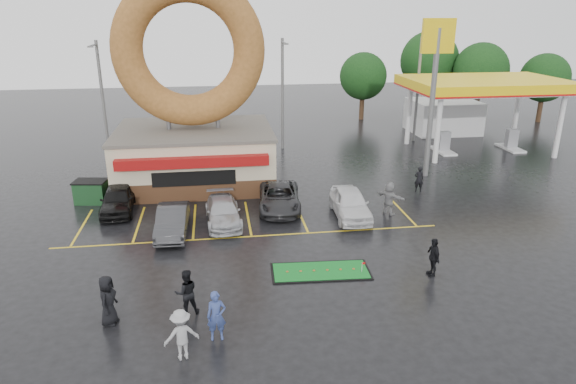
{
  "coord_description": "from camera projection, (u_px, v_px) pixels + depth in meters",
  "views": [
    {
      "loc": [
        -1.6,
        -20.9,
        11.1
      ],
      "look_at": [
        1.98,
        3.83,
        2.2
      ],
      "focal_mm": 32.0,
      "sensor_mm": 36.0,
      "label": 1
    }
  ],
  "objects": [
    {
      "name": "shell_sign",
      "position": [
        435.0,
        69.0,
        33.89
      ],
      "size": [
        2.2,
        0.36,
        10.6
      ],
      "color": "slate",
      "rests_on": "ground"
    },
    {
      "name": "person_blackjkt",
      "position": [
        186.0,
        292.0,
        19.57
      ],
      "size": [
        1.02,
        0.87,
        1.85
      ],
      "primitive_type": "imported",
      "rotation": [
        0.0,
        0.0,
        3.35
      ],
      "color": "black",
      "rests_on": "ground"
    },
    {
      "name": "tree_far_d",
      "position": [
        363.0,
        76.0,
        53.63
      ],
      "size": [
        4.9,
        4.9,
        7.0
      ],
      "color": "#332114",
      "rests_on": "ground"
    },
    {
      "name": "dumpster",
      "position": [
        91.0,
        192.0,
        31.12
      ],
      "size": [
        1.95,
        1.45,
        1.3
      ],
      "primitive_type": "cube",
      "rotation": [
        0.0,
        0.0,
        -0.14
      ],
      "color": "#194320",
      "rests_on": "ground"
    },
    {
      "name": "person_bystander",
      "position": [
        108.0,
        300.0,
        18.91
      ],
      "size": [
        0.81,
        1.07,
        1.96
      ],
      "primitive_type": "imported",
      "rotation": [
        0.0,
        0.0,
        1.36
      ],
      "color": "black",
      "rests_on": "ground"
    },
    {
      "name": "tree_far_a",
      "position": [
        481.0,
        70.0,
        53.16
      ],
      "size": [
        5.6,
        5.6,
        8.0
      ],
      "color": "#332114",
      "rests_on": "ground"
    },
    {
      "name": "car_white",
      "position": [
        350.0,
        203.0,
        28.94
      ],
      "size": [
        2.08,
        4.72,
        1.58
      ],
      "primitive_type": "imported",
      "rotation": [
        0.0,
        0.0,
        -0.05
      ],
      "color": "silver",
      "rests_on": "ground"
    },
    {
      "name": "person_walker_far",
      "position": [
        419.0,
        179.0,
        32.91
      ],
      "size": [
        0.64,
        0.44,
        1.68
      ],
      "primitive_type": "imported",
      "rotation": [
        0.0,
        0.0,
        3.08
      ],
      "color": "black",
      "rests_on": "ground"
    },
    {
      "name": "tree_far_b",
      "position": [
        545.0,
        78.0,
        52.32
      ],
      "size": [
        4.9,
        4.9,
        7.0
      ],
      "color": "#332114",
      "rests_on": "ground"
    },
    {
      "name": "person_cameraman",
      "position": [
        433.0,
        257.0,
        22.47
      ],
      "size": [
        0.45,
        1.04,
        1.76
      ],
      "primitive_type": "imported",
      "rotation": [
        0.0,
        0.0,
        -1.55
      ],
      "color": "black",
      "rests_on": "ground"
    },
    {
      "name": "streetlight_left",
      "position": [
        102.0,
        98.0,
        39.05
      ],
      "size": [
        0.4,
        2.21,
        9.0
      ],
      "color": "slate",
      "rests_on": "ground"
    },
    {
      "name": "car_dgrey",
      "position": [
        172.0,
        221.0,
        26.7
      ],
      "size": [
        1.63,
        4.39,
        1.43
      ],
      "primitive_type": "imported",
      "rotation": [
        0.0,
        0.0,
        -0.03
      ],
      "color": "#313134",
      "rests_on": "ground"
    },
    {
      "name": "putting_green",
      "position": [
        321.0,
        271.0,
        22.99
      ],
      "size": [
        4.51,
        2.15,
        0.55
      ],
      "color": "black",
      "rests_on": "ground"
    },
    {
      "name": "car_silver",
      "position": [
        223.0,
        212.0,
        28.09
      ],
      "size": [
        2.06,
        4.58,
        1.3
      ],
      "primitive_type": "imported",
      "rotation": [
        0.0,
        0.0,
        0.05
      ],
      "color": "#ADAEB3",
      "rests_on": "ground"
    },
    {
      "name": "car_grey",
      "position": [
        279.0,
        197.0,
        30.1
      ],
      "size": [
        2.86,
        5.3,
        1.41
      ],
      "primitive_type": "imported",
      "rotation": [
        0.0,
        0.0,
        -0.1
      ],
      "color": "#2C2C2E",
      "rests_on": "ground"
    },
    {
      "name": "person_blue",
      "position": [
        216.0,
        316.0,
        18.03
      ],
      "size": [
        0.69,
        0.47,
        1.87
      ],
      "primitive_type": "imported",
      "rotation": [
        0.0,
        0.0,
        0.03
      ],
      "color": "navy",
      "rests_on": "ground"
    },
    {
      "name": "ground",
      "position": [
        257.0,
        267.0,
        23.43
      ],
      "size": [
        120.0,
        120.0,
        0.0
      ],
      "primitive_type": "plane",
      "color": "black",
      "rests_on": "ground"
    },
    {
      "name": "person_hoodie",
      "position": [
        181.0,
        335.0,
        17.03
      ],
      "size": [
        1.31,
        0.95,
        1.83
      ],
      "primitive_type": "imported",
      "rotation": [
        0.0,
        0.0,
        3.4
      ],
      "color": "#98989A",
      "rests_on": "ground"
    },
    {
      "name": "tree_far_c",
      "position": [
        429.0,
        61.0,
        56.13
      ],
      "size": [
        6.3,
        6.3,
        9.0
      ],
      "color": "#332114",
      "rests_on": "ground"
    },
    {
      "name": "donut_shop",
      "position": [
        193.0,
        117.0,
        33.62
      ],
      "size": [
        10.2,
        8.7,
        13.5
      ],
      "color": "#472B19",
      "rests_on": "ground"
    },
    {
      "name": "gas_station",
      "position": [
        465.0,
        100.0,
        44.4
      ],
      "size": [
        12.3,
        13.65,
        5.9
      ],
      "color": "silver",
      "rests_on": "ground"
    },
    {
      "name": "streetlight_right",
      "position": [
        418.0,
        87.0,
        44.41
      ],
      "size": [
        0.4,
        2.21,
        9.0
      ],
      "color": "slate",
      "rests_on": "ground"
    },
    {
      "name": "person_walker_near",
      "position": [
        389.0,
        198.0,
        29.23
      ],
      "size": [
        1.57,
        1.75,
        1.93
      ],
      "primitive_type": "imported",
      "rotation": [
        0.0,
        0.0,
        2.25
      ],
      "color": "gray",
      "rests_on": "ground"
    },
    {
      "name": "streetlight_mid",
      "position": [
        283.0,
        92.0,
        41.86
      ],
      "size": [
        0.4,
        2.21,
        9.0
      ],
      "color": "slate",
      "rests_on": "ground"
    },
    {
      "name": "car_black",
      "position": [
        118.0,
        199.0,
        29.64
      ],
      "size": [
        2.0,
        4.5,
        1.51
      ],
      "primitive_type": "imported",
      "rotation": [
        0.0,
        0.0,
        0.05
      ],
      "color": "black",
      "rests_on": "ground"
    }
  ]
}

